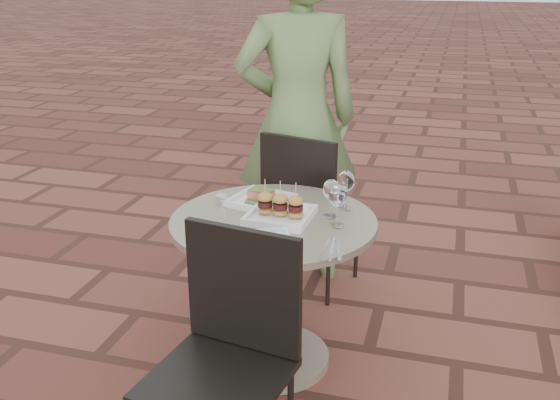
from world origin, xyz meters
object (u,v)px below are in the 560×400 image
(cafe_table, at_px, (274,269))
(plate_sliders, at_px, (280,210))
(diner, at_px, (297,120))
(plate_salmon, at_px, (261,199))
(chair_near, at_px, (230,340))
(chair_far, at_px, (306,200))
(plate_tuna, at_px, (264,242))

(cafe_table, distance_m, plate_sliders, 0.29)
(diner, distance_m, plate_salmon, 0.76)
(cafe_table, distance_m, diner, 1.01)
(chair_near, relative_size, diner, 0.49)
(plate_salmon, height_order, plate_sliders, plate_sliders)
(plate_salmon, bearing_deg, plate_sliders, -48.26)
(diner, height_order, plate_sliders, diner)
(cafe_table, relative_size, chair_near, 0.97)
(chair_far, height_order, plate_tuna, chair_far)
(plate_sliders, bearing_deg, plate_salmon, 131.74)
(chair_far, height_order, plate_salmon, chair_far)
(chair_far, distance_m, diner, 0.45)
(cafe_table, xyz_separation_m, chair_near, (0.04, -0.67, 0.07))
(diner, height_order, plate_tuna, diner)
(plate_sliders, height_order, plate_tuna, plate_sliders)
(chair_far, xyz_separation_m, plate_salmon, (-0.08, -0.55, 0.20))
(chair_far, bearing_deg, plate_sliders, 108.36)
(chair_far, xyz_separation_m, diner, (-0.10, 0.18, 0.40))
(chair_far, xyz_separation_m, plate_sliders, (0.05, -0.70, 0.22))
(diner, relative_size, plate_salmon, 6.25)
(cafe_table, height_order, diner, diner)
(cafe_table, height_order, chair_far, chair_far)
(cafe_table, distance_m, chair_far, 0.72)
(chair_far, distance_m, plate_salmon, 0.59)
(diner, bearing_deg, chair_far, 96.56)
(chair_far, height_order, chair_near, same)
(chair_near, distance_m, diner, 1.62)
(chair_near, xyz_separation_m, plate_tuna, (0.00, 0.40, 0.19))
(plate_sliders, bearing_deg, chair_near, -89.05)
(chair_far, height_order, plate_sliders, chair_far)
(diner, bearing_deg, chair_near, 72.75)
(chair_near, bearing_deg, cafe_table, 102.59)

